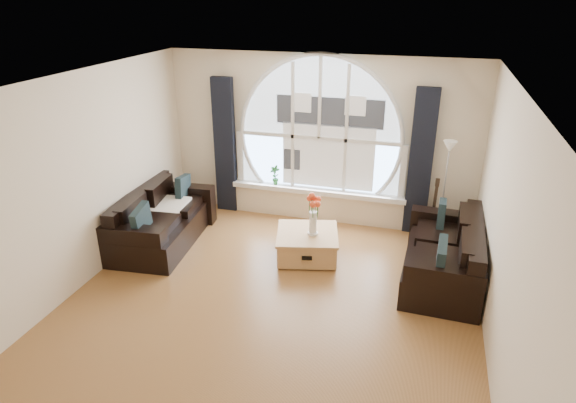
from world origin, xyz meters
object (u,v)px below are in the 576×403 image
at_px(potted_plant, 275,175).
at_px(sofa_right, 443,252).
at_px(sofa_left, 162,218).
at_px(guitar, 434,209).
at_px(vase_flowers, 313,209).
at_px(floor_lamp, 444,193).
at_px(coffee_chest, 307,243).

bearing_deg(potted_plant, sofa_right, -26.37).
relative_size(sofa_left, sofa_right, 1.00).
xyz_separation_m(sofa_left, guitar, (3.93, 1.20, 0.13)).
height_order(sofa_left, guitar, guitar).
relative_size(sofa_left, potted_plant, 5.59).
bearing_deg(guitar, sofa_left, -157.88).
xyz_separation_m(vase_flowers, potted_plant, (-0.96, 1.30, -0.06)).
distance_m(vase_flowers, floor_lamp, 2.03).
bearing_deg(vase_flowers, sofa_right, -2.01).
distance_m(floor_lamp, potted_plant, 2.72).
relative_size(coffee_chest, potted_plant, 2.62).
height_order(coffee_chest, guitar, guitar).
distance_m(sofa_right, coffee_chest, 1.87).
bearing_deg(vase_flowers, potted_plant, 126.64).
bearing_deg(coffee_chest, potted_plant, 111.20).
height_order(vase_flowers, guitar, vase_flowers).
distance_m(sofa_left, floor_lamp, 4.23).
bearing_deg(floor_lamp, guitar, -179.21).
height_order(sofa_right, coffee_chest, sofa_right).
xyz_separation_m(floor_lamp, potted_plant, (-2.71, 0.26, -0.09)).
relative_size(sofa_right, vase_flowers, 2.63).
xyz_separation_m(sofa_left, sofa_right, (4.07, 0.10, 0.00)).
distance_m(sofa_right, floor_lamp, 1.17).
distance_m(coffee_chest, potted_plant, 1.63).
height_order(sofa_right, guitar, guitar).
bearing_deg(coffee_chest, sofa_right, -15.95).
distance_m(vase_flowers, guitar, 1.95).
height_order(floor_lamp, potted_plant, floor_lamp).
bearing_deg(floor_lamp, coffee_chest, -150.83).
relative_size(sofa_right, guitar, 1.74).
height_order(vase_flowers, potted_plant, vase_flowers).
relative_size(floor_lamp, potted_plant, 4.86).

